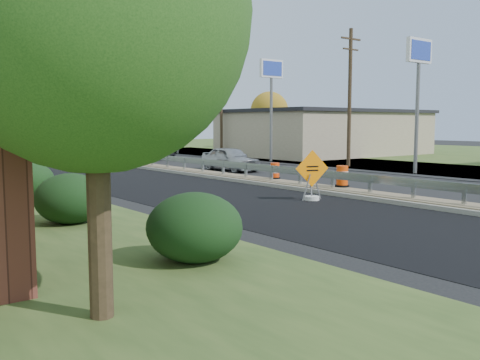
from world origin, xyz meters
TOP-DOWN VIEW (x-y plane):
  - ground at (0.00, 0.00)m, footprint 140.00×140.00m
  - grass_verge_far at (30.00, 10.00)m, footprint 40.00×120.00m
  - milled_overlay at (-4.40, 10.00)m, footprint 7.20×120.00m
  - median at (0.00, 8.00)m, footprint 1.60×55.00m
  - guardrail at (0.00, 9.00)m, footprint 0.10×46.15m
  - retail_building_near at (20.99, 20.00)m, footprint 18.50×12.50m
  - pylon_sign_south at (10.50, 3.00)m, footprint 2.20×0.30m
  - pylon_sign_mid at (10.50, 16.00)m, footprint 2.20×0.30m
  - pylon_sign_north at (10.50, 30.00)m, footprint 2.20×0.30m
  - utility_pole_smid at (11.50, 9.00)m, footprint 1.90×0.26m
  - utility_pole_nmid at (11.50, 24.00)m, footprint 1.90×0.26m
  - utility_pole_north at (11.50, 39.00)m, footprint 1.90×0.26m
  - hedge_south at (-11.00, -6.00)m, footprint 2.09×2.09m
  - hedge_mid at (-11.50, 0.00)m, footprint 2.09×2.09m
  - hedge_north at (-11.00, 6.00)m, footprint 2.09×2.09m
  - tree_near_green at (-14.00, -8.00)m, footprint 4.62×4.62m
  - tree_far_yellow at (26.00, 34.00)m, footprint 4.62×4.62m
  - caution_sign at (-2.34, -1.04)m, footprint 1.37×0.59m
  - barrel_median_near at (0.55, -0.04)m, footprint 0.63×0.63m
  - barrel_median_mid at (0.55, 4.36)m, footprint 0.54×0.54m
  - barrel_median_far at (0.19, 19.72)m, footprint 0.61×0.61m
  - barrel_shoulder_far at (8.73, 32.71)m, footprint 0.66×0.66m
  - car_silver at (3.05, 11.40)m, footprint 1.86×4.52m
  - car_dark_mid at (4.80, 24.16)m, footprint 2.04×4.67m
  - car_dark_far at (3.05, 31.24)m, footprint 2.05×4.94m

SIDE VIEW (x-z plane):
  - ground at x=0.00m, z-range 0.00..0.00m
  - milled_overlay at x=-4.40m, z-range 0.00..0.01m
  - grass_verge_far at x=30.00m, z-range 0.00..0.03m
  - median at x=0.00m, z-range 0.00..0.23m
  - barrel_shoulder_far at x=8.73m, z-range -0.02..0.94m
  - caution_sign at x=-2.34m, z-range -0.48..1.48m
  - barrel_median_mid at x=0.55m, z-range 0.21..1.01m
  - barrel_median_far at x=0.19m, z-range 0.21..1.10m
  - barrel_median_near at x=0.55m, z-range 0.21..1.13m
  - car_dark_far at x=3.05m, z-range 0.00..1.43m
  - guardrail at x=0.00m, z-range 0.37..1.09m
  - car_dark_mid at x=4.80m, z-range 0.00..1.49m
  - hedge_south at x=-11.00m, z-range 0.00..1.52m
  - hedge_mid at x=-11.50m, z-range 0.00..1.52m
  - hedge_north at x=-11.00m, z-range 0.00..1.52m
  - car_silver at x=3.05m, z-range 0.00..1.53m
  - retail_building_near at x=20.99m, z-range 0.02..4.29m
  - tree_near_green at x=-14.00m, z-range 1.11..7.97m
  - tree_far_yellow at x=26.00m, z-range 1.11..7.97m
  - utility_pole_smid at x=11.50m, z-range 0.23..9.63m
  - utility_pole_nmid at x=11.50m, z-range 0.23..9.63m
  - utility_pole_north at x=11.50m, z-range 0.23..9.63m
  - pylon_sign_south at x=10.50m, z-range 2.53..10.43m
  - pylon_sign_mid at x=10.50m, z-range 2.53..10.43m
  - pylon_sign_north at x=10.50m, z-range 2.53..10.43m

